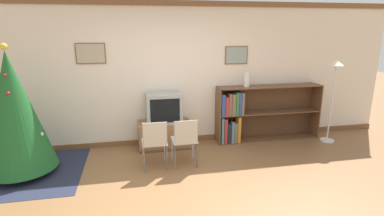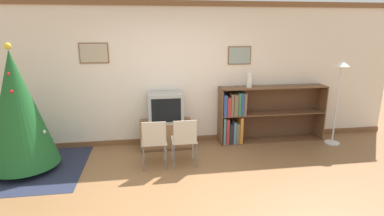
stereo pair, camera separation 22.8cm
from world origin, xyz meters
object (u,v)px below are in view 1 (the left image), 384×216
object	(u,v)px
bookshelf	(250,115)
standing_lamp	(334,79)
tv_console	(164,135)
christmas_tree	(14,112)
folding_chair_left	(155,141)
vase	(247,80)
television	(164,108)
folding_chair_right	(185,139)

from	to	relation	value
bookshelf	standing_lamp	size ratio (longest dim) A/B	1.29
tv_console	bookshelf	bearing A→B (deg)	2.10
christmas_tree	bookshelf	world-z (taller)	christmas_tree
christmas_tree	folding_chair_left	bearing A→B (deg)	-6.62
tv_console	vase	xyz separation A→B (m)	(1.62, 0.05, 1.00)
vase	standing_lamp	size ratio (longest dim) A/B	0.17
bookshelf	standing_lamp	world-z (taller)	standing_lamp
bookshelf	vase	bearing A→B (deg)	-170.66
television	standing_lamp	xyz separation A→B (m)	(3.27, -0.30, 0.48)
christmas_tree	tv_console	bearing A→B (deg)	15.33
folding_chair_left	vase	size ratio (longest dim) A/B	2.87
television	tv_console	bearing A→B (deg)	90.00
bookshelf	folding_chair_left	bearing A→B (deg)	-154.73
television	standing_lamp	size ratio (longest dim) A/B	0.39
christmas_tree	standing_lamp	size ratio (longest dim) A/B	1.22
folding_chair_left	standing_lamp	distance (m)	3.64
tv_console	folding_chair_left	size ratio (longest dim) A/B	1.19
tv_console	bookshelf	size ratio (longest dim) A/B	0.46
television	standing_lamp	world-z (taller)	standing_lamp
folding_chair_right	standing_lamp	bearing A→B (deg)	10.61
vase	folding_chair_right	bearing A→B (deg)	-146.40
television	standing_lamp	distance (m)	3.31
folding_chair_left	bookshelf	world-z (taller)	bookshelf
christmas_tree	tv_console	world-z (taller)	christmas_tree
folding_chair_left	standing_lamp	size ratio (longest dim) A/B	0.50
folding_chair_right	standing_lamp	world-z (taller)	standing_lamp
christmas_tree	vase	xyz separation A→B (m)	(3.92, 0.68, 0.25)
folding_chair_left	bookshelf	size ratio (longest dim) A/B	0.38
folding_chair_right	vase	world-z (taller)	vase
standing_lamp	folding_chair_right	bearing A→B (deg)	-169.39
television	standing_lamp	bearing A→B (deg)	-5.23
folding_chair_right	tv_console	bearing A→B (deg)	105.78
tv_console	folding_chair_right	size ratio (longest dim) A/B	1.19
christmas_tree	tv_console	distance (m)	2.50
standing_lamp	television	bearing A→B (deg)	174.77
vase	television	bearing A→B (deg)	-178.29
folding_chair_left	folding_chair_right	size ratio (longest dim) A/B	1.00
bookshelf	standing_lamp	distance (m)	1.74
tv_console	folding_chair_left	xyz separation A→B (m)	(-0.25, -0.87, 0.22)
christmas_tree	tv_console	size ratio (longest dim) A/B	2.06
television	bookshelf	xyz separation A→B (m)	(1.73, 0.07, -0.25)
christmas_tree	vase	distance (m)	3.98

